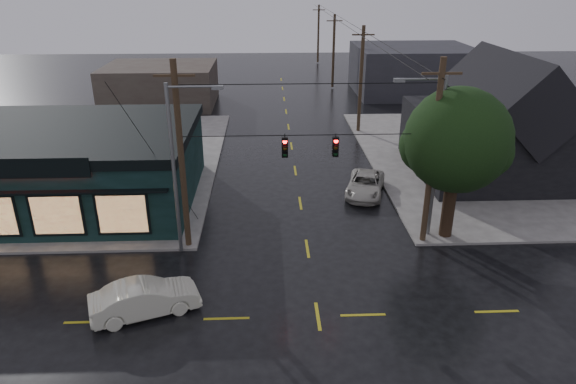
{
  "coord_description": "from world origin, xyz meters",
  "views": [
    {
      "loc": [
        -2.09,
        -18.46,
        13.91
      ],
      "look_at": [
        -1.05,
        6.1,
        3.34
      ],
      "focal_mm": 32.0,
      "sensor_mm": 36.0,
      "label": 1
    }
  ],
  "objects_px": {
    "utility_pole_ne": "(422,242)",
    "sedan_cream": "(145,298)",
    "suv_silver": "(365,185)",
    "utility_pole_nw": "(189,247)",
    "corner_tree": "(458,141)"
  },
  "relations": [
    {
      "from": "corner_tree",
      "to": "suv_silver",
      "type": "distance_m",
      "value": 8.78
    },
    {
      "from": "utility_pole_nw",
      "to": "sedan_cream",
      "type": "distance_m",
      "value": 6.09
    },
    {
      "from": "suv_silver",
      "to": "utility_pole_nw",
      "type": "bearing_deg",
      "value": -132.21
    },
    {
      "from": "utility_pole_nw",
      "to": "corner_tree",
      "type": "bearing_deg",
      "value": 1.98
    },
    {
      "from": "utility_pole_ne",
      "to": "utility_pole_nw",
      "type": "bearing_deg",
      "value": 180.0
    },
    {
      "from": "corner_tree",
      "to": "sedan_cream",
      "type": "xyz_separation_m",
      "value": [
        -15.49,
        -6.45,
        -4.96
      ]
    },
    {
      "from": "utility_pole_nw",
      "to": "suv_silver",
      "type": "relative_size",
      "value": 2.03
    },
    {
      "from": "suv_silver",
      "to": "utility_pole_ne",
      "type": "bearing_deg",
      "value": -57.55
    },
    {
      "from": "corner_tree",
      "to": "utility_pole_ne",
      "type": "relative_size",
      "value": 0.83
    },
    {
      "from": "corner_tree",
      "to": "suv_silver",
      "type": "height_order",
      "value": "corner_tree"
    },
    {
      "from": "sedan_cream",
      "to": "corner_tree",
      "type": "bearing_deg",
      "value": -88.0
    },
    {
      "from": "utility_pole_ne",
      "to": "suv_silver",
      "type": "bearing_deg",
      "value": 106.46
    },
    {
      "from": "utility_pole_ne",
      "to": "suv_silver",
      "type": "xyz_separation_m",
      "value": [
        -2.01,
        6.81,
        0.69
      ]
    },
    {
      "from": "utility_pole_ne",
      "to": "sedan_cream",
      "type": "distance_m",
      "value": 15.28
    },
    {
      "from": "utility_pole_ne",
      "to": "sedan_cream",
      "type": "relative_size",
      "value": 2.17
    }
  ]
}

